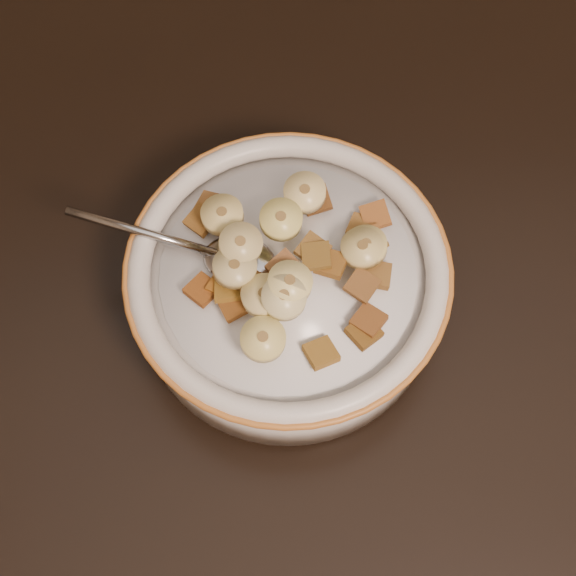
{
  "coord_description": "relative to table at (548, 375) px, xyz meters",
  "views": [
    {
      "loc": [
        -0.23,
        -0.18,
        1.33
      ],
      "look_at": [
        -0.2,
        0.08,
        0.78
      ],
      "focal_mm": 50.0,
      "sensor_mm": 36.0,
      "label": 1
    }
  ],
  "objects": [
    {
      "name": "cereal_square_8",
      "position": [
        -0.24,
        0.07,
        0.09
      ],
      "size": [
        0.02,
        0.02,
        0.01
      ],
      "primitive_type": "cube",
      "rotation": [
        0.23,
        0.03,
        3.05
      ],
      "color": "#9A681D",
      "rests_on": "milk"
    },
    {
      "name": "cereal_square_17",
      "position": [
        -0.15,
        0.02,
        0.08
      ],
      "size": [
        0.03,
        0.03,
        0.01
      ],
      "primitive_type": "cube",
      "rotation": [
        0.11,
        0.0,
        2.12
      ],
      "color": "brown",
      "rests_on": "milk"
    },
    {
      "name": "cereal_square_19",
      "position": [
        -0.18,
        0.08,
        0.1
      ],
      "size": [
        0.02,
        0.02,
        0.01
      ],
      "primitive_type": "cube",
      "rotation": [
        -0.1,
        -0.01,
        1.5
      ],
      "color": "brown",
      "rests_on": "milk"
    },
    {
      "name": "milk",
      "position": [
        -0.2,
        0.08,
        0.07
      ],
      "size": [
        0.19,
        0.19,
        0.0
      ],
      "primitive_type": "cylinder",
      "color": "silver",
      "rests_on": "cereal_bowl"
    },
    {
      "name": "cereal_square_3",
      "position": [
        -0.24,
        0.13,
        0.08
      ],
      "size": [
        0.03,
        0.03,
        0.01
      ],
      "primitive_type": "cube",
      "rotation": [
        0.21,
        0.12,
        2.54
      ],
      "color": "brown",
      "rests_on": "milk"
    },
    {
      "name": "banana_slice_9",
      "position": [
        -0.14,
        0.08,
        0.1
      ],
      "size": [
        0.04,
        0.04,
        0.01
      ],
      "primitive_type": "cylinder",
      "rotation": [
        -0.09,
        0.07,
        1.41
      ],
      "color": "#ECCF7B",
      "rests_on": "milk"
    },
    {
      "name": "table",
      "position": [
        0.0,
        0.0,
        0.0
      ],
      "size": [
        1.42,
        0.93,
        0.04
      ],
      "primitive_type": "cube",
      "rotation": [
        0.0,
        0.0,
        0.02
      ],
      "color": "black",
      "rests_on": "floor"
    },
    {
      "name": "banana_slice_10",
      "position": [
        -0.23,
        0.09,
        0.1
      ],
      "size": [
        0.03,
        0.03,
        0.02
      ],
      "primitive_type": "cylinder",
      "rotation": [
        0.09,
        -0.13,
        1.63
      ],
      "color": "beige",
      "rests_on": "milk"
    },
    {
      "name": "chair",
      "position": [
        -0.13,
        0.64,
        -0.3
      ],
      "size": [
        0.48,
        0.48,
        0.85
      ],
      "primitive_type": "cube",
      "rotation": [
        0.0,
        0.0,
        0.34
      ],
      "color": "black",
      "rests_on": "floor"
    },
    {
      "name": "cereal_square_20",
      "position": [
        -0.18,
        0.09,
        0.1
      ],
      "size": [
        0.03,
        0.03,
        0.01
      ],
      "primitive_type": "cube",
      "rotation": [
        -0.09,
        -0.18,
        2.39
      ],
      "color": "brown",
      "rests_on": "milk"
    },
    {
      "name": "cereal_square_6",
      "position": [
        -0.25,
        0.14,
        0.08
      ],
      "size": [
        0.03,
        0.03,
        0.01
      ],
      "primitive_type": "cube",
      "rotation": [
        0.14,
        0.12,
        2.66
      ],
      "color": "brown",
      "rests_on": "milk"
    },
    {
      "name": "spoon",
      "position": [
        -0.23,
        0.09,
        0.08
      ],
      "size": [
        0.07,
        0.06,
        0.01
      ],
      "primitive_type": "ellipsoid",
      "rotation": [
        0.0,
        0.0,
        4.34
      ],
      "color": "#979A9D",
      "rests_on": "cereal_bowl"
    },
    {
      "name": "cereal_bowl",
      "position": [
        -0.2,
        0.08,
        0.05
      ],
      "size": [
        0.23,
        0.23,
        0.05
      ],
      "primitive_type": "cylinder",
      "color": "silver",
      "rests_on": "table"
    },
    {
      "name": "cereal_square_4",
      "position": [
        -0.17,
        0.13,
        0.08
      ],
      "size": [
        0.02,
        0.02,
        0.01
      ],
      "primitive_type": "cube",
      "rotation": [
        0.19,
        -0.15,
        0.12
      ],
      "color": "brown",
      "rests_on": "milk"
    },
    {
      "name": "cereal_square_13",
      "position": [
        -0.13,
        0.09,
        0.09
      ],
      "size": [
        0.02,
        0.02,
        0.01
      ],
      "primitive_type": "cube",
      "rotation": [
        0.03,
        -0.08,
        0.06
      ],
      "color": "#985925",
      "rests_on": "milk"
    },
    {
      "name": "cereal_square_21",
      "position": [
        -0.26,
        0.07,
        0.08
      ],
      "size": [
        0.03,
        0.03,
        0.01
      ],
      "primitive_type": "cube",
      "rotation": [
        0.04,
        0.05,
        2.3
      ],
      "color": "#964A18",
      "rests_on": "milk"
    },
    {
      "name": "cereal_square_18",
      "position": [
        -0.24,
        0.05,
        0.09
      ],
      "size": [
        0.03,
        0.03,
        0.01
      ],
      "primitive_type": "cube",
      "rotation": [
        -0.21,
        -0.01,
        1.9
      ],
      "color": "brown",
      "rests_on": "milk"
    },
    {
      "name": "cereal_square_7",
      "position": [
        -0.14,
        0.11,
        0.08
      ],
      "size": [
        0.03,
        0.03,
        0.01
      ],
      "primitive_type": "cube",
      "rotation": [
        -0.1,
        0.12,
        1.06
      ],
      "color": "olive",
      "rests_on": "milk"
    },
    {
      "name": "banana_slice_2",
      "position": [
        -0.22,
        0.02,
        0.1
      ],
      "size": [
        0.04,
        0.04,
        0.01
      ],
      "primitive_type": "cylinder",
      "rotation": [
        0.07,
        0.02,
        0.2
      ],
      "color": "#F6E076",
      "rests_on": "milk"
    },
    {
      "name": "banana_slice_4",
      "position": [
        -0.2,
        0.06,
        0.11
      ],
      "size": [
        0.03,
        0.03,
        0.01
      ],
      "primitive_type": "cylinder",
      "rotation": [
        -0.01,
        0.11,
        0.04
      ],
      "color": "#FFED97",
      "rests_on": "milk"
    },
    {
      "name": "cereal_square_14",
      "position": [
        -0.13,
        0.09,
        0.08
      ],
      "size": [
        0.03,
        0.03,
        0.01
      ],
      "primitive_type": "cube",
      "rotation": [
        -0.23,
        0.15,
        2.02
      ],
      "color": "brown",
      "rests_on": "milk"
    },
    {
      "name": "banana_slice_5",
      "position": [
        -0.18,
        0.13,
        0.1
      ],
      "size": [
        0.04,
        0.04,
        0.01
      ],
      "primitive_type": "cylinder",
      "rotation": [
        -0.09,
        0.01,
        2.53
      ],
      "color": "#FFE48E",
      "rests_on": "milk"
    },
    {
      "name": "cereal_square_12",
      "position": [
        -0.25,
        0.13,
        0.08
      ],
      "size": [
        0.03,
        0.03,
        0.01
      ],
      "primitive_type": "cube",
      "rotation": [
        -0.21,
        0.09,
        2.3
      ],
      "color": "brown",
      "rests_on": "milk"
    },
    {
      "name": "cereal_square_0",
      "position": [
        -0.22,
        0.07,
        0.09
      ],
      "size": [
        0.03,
        0.03,
        0.01
      ],
      "primitive_type": "cube",
      "rotation": [
        -0.17,
        0.01,
        0.8
      ],
      "color": "#905C1E",
      "rests_on": "milk"
    },
    {
      "name": "cereal_square_1",
      "position": [
        -0.15,
        0.03,
        0.08
      ],
      "size": [
        0.03,
        0.03,
        0.01
      ],
      "primitive_type": "cube",
      "rotation": [
        -0.1,
        -0.01,
        0.78
      ],
      "color": "brown",
      "rests_on": "milk"
    },
    {
      "name": "banana_slice_6",
      "position": [
        -0.22,
        0.05,
        0.1
      ],
      "size": [
        0.04,
        0.04,
        0.02
      ],
      "primitive_type": "cylinder",
      "rotation": [
        -0.13,
        0.07,
        1.24
      ],
      "color": "#DED187",
      "rests_on": "milk"
    },
    {
      "name": "floor",
      "position": [
        0.0,
        0.0,
        -0.78
      ],
      "size": [
        4.0,
        4.5,
        0.1
      ],
      "primitive_type": "cube",
      "color": "#422816",
      "rests_on": "ground"
    },
    {
      "name": "banana_slice_8",
      "position": [
        -0.2,
        0.05,
        0.11
      ],
      "size": [
        0.04,
        0.04,
        0.01
      ],
      "primitive_type": "cylinder",
      "rotation": [
        0.1,
        -0.02,
        0.73
      ],
      "color": "#F6ECA1",
      "rests_on": "milk"
    },
    {
      "name": "cereal_square_10",
      "position": [
        -0.13,
        0.11,
        0.08
      ],
      "size": [
        0.02,
        0.02,
        0.01
      ],
      "primitive_type": "cube",
      "rotation": [
        -0.22,
        -0.13,
        1.69
      ],
      "color": "#99551C",
      "rests_on": "milk"
    },
    {
      "name": "cereal_square_16",
      "position": [
        -0.15,
        0.06,
        0.09
      ],
      "size": [
        0.03,
        0.03,
        0.01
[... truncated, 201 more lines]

